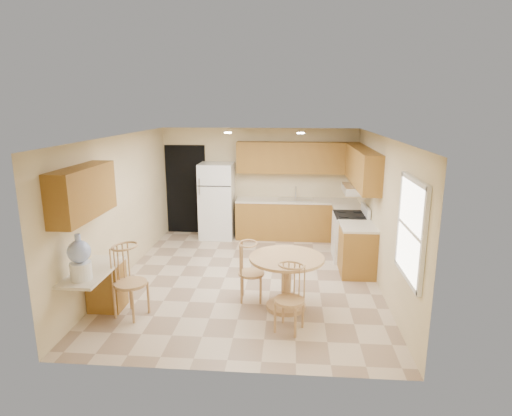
# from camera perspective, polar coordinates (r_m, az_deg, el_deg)

# --- Properties ---
(floor) EXTENTS (5.50, 5.50, 0.00)m
(floor) POSITION_cam_1_polar(r_m,az_deg,el_deg) (7.72, -1.07, -9.34)
(floor) COLOR #C2AA8C
(floor) RESTS_ON ground
(ceiling) EXTENTS (4.50, 5.50, 0.02)m
(ceiling) POSITION_cam_1_polar(r_m,az_deg,el_deg) (7.13, -1.16, 9.51)
(ceiling) COLOR white
(ceiling) RESTS_ON wall_back
(wall_back) EXTENTS (4.50, 0.02, 2.50)m
(wall_back) POSITION_cam_1_polar(r_m,az_deg,el_deg) (10.00, 0.46, 3.47)
(wall_back) COLOR beige
(wall_back) RESTS_ON floor
(wall_front) EXTENTS (4.50, 0.02, 2.50)m
(wall_front) POSITION_cam_1_polar(r_m,az_deg,el_deg) (4.72, -4.48, -8.29)
(wall_front) COLOR beige
(wall_front) RESTS_ON floor
(wall_left) EXTENTS (0.02, 5.50, 2.50)m
(wall_left) POSITION_cam_1_polar(r_m,az_deg,el_deg) (7.87, -17.64, 0.04)
(wall_left) COLOR beige
(wall_left) RESTS_ON floor
(wall_right) EXTENTS (0.02, 5.50, 2.50)m
(wall_right) POSITION_cam_1_polar(r_m,az_deg,el_deg) (7.45, 16.39, -0.62)
(wall_right) COLOR beige
(wall_right) RESTS_ON floor
(doorway) EXTENTS (0.90, 0.02, 2.10)m
(doorway) POSITION_cam_1_polar(r_m,az_deg,el_deg) (10.30, -9.31, 2.45)
(doorway) COLOR black
(doorway) RESTS_ON floor
(base_cab_back) EXTENTS (2.75, 0.60, 0.87)m
(base_cab_back) POSITION_cam_1_polar(r_m,az_deg,el_deg) (9.86, 5.40, -1.59)
(base_cab_back) COLOR olive
(base_cab_back) RESTS_ON floor
(counter_back) EXTENTS (2.75, 0.63, 0.04)m
(counter_back) POSITION_cam_1_polar(r_m,az_deg,el_deg) (9.76, 5.46, 0.99)
(counter_back) COLOR beige
(counter_back) RESTS_ON base_cab_back
(base_cab_right_a) EXTENTS (0.60, 0.59, 0.87)m
(base_cab_right_a) POSITION_cam_1_polar(r_m,az_deg,el_deg) (9.37, 12.03, -2.65)
(base_cab_right_a) COLOR olive
(base_cab_right_a) RESTS_ON floor
(counter_right_a) EXTENTS (0.63, 0.59, 0.04)m
(counter_right_a) POSITION_cam_1_polar(r_m,az_deg,el_deg) (9.26, 12.17, 0.06)
(counter_right_a) COLOR beige
(counter_right_a) RESTS_ON base_cab_right_a
(base_cab_right_b) EXTENTS (0.60, 0.80, 0.87)m
(base_cab_right_b) POSITION_cam_1_polar(r_m,az_deg,el_deg) (8.00, 13.32, -5.55)
(base_cab_right_b) COLOR olive
(base_cab_right_b) RESTS_ON floor
(counter_right_b) EXTENTS (0.63, 0.80, 0.04)m
(counter_right_b) POSITION_cam_1_polar(r_m,az_deg,el_deg) (7.86, 13.50, -2.41)
(counter_right_b) COLOR beige
(counter_right_b) RESTS_ON base_cab_right_b
(upper_cab_back) EXTENTS (2.75, 0.33, 0.70)m
(upper_cab_back) POSITION_cam_1_polar(r_m,az_deg,el_deg) (9.73, 5.58, 6.69)
(upper_cab_back) COLOR olive
(upper_cab_back) RESTS_ON wall_back
(upper_cab_right) EXTENTS (0.33, 2.42, 0.70)m
(upper_cab_right) POSITION_cam_1_polar(r_m,az_deg,el_deg) (8.47, 13.95, 5.34)
(upper_cab_right) COLOR olive
(upper_cab_right) RESTS_ON wall_right
(upper_cab_left) EXTENTS (0.33, 1.40, 0.70)m
(upper_cab_left) POSITION_cam_1_polar(r_m,az_deg,el_deg) (6.26, -22.08, 1.94)
(upper_cab_left) COLOR olive
(upper_cab_left) RESTS_ON wall_left
(sink) EXTENTS (0.78, 0.44, 0.01)m
(sink) POSITION_cam_1_polar(r_m,az_deg,el_deg) (9.75, 5.32, 1.12)
(sink) COLOR silver
(sink) RESTS_ON counter_back
(range_hood) EXTENTS (0.50, 0.76, 0.14)m
(range_hood) POSITION_cam_1_polar(r_m,az_deg,el_deg) (8.50, 13.25, 2.47)
(range_hood) COLOR silver
(range_hood) RESTS_ON upper_cab_right
(desk_pedestal) EXTENTS (0.48, 0.42, 0.72)m
(desk_pedestal) POSITION_cam_1_polar(r_m,az_deg,el_deg) (6.89, -19.29, -9.80)
(desk_pedestal) COLOR olive
(desk_pedestal) RESTS_ON floor
(desk_top) EXTENTS (0.50, 1.20, 0.04)m
(desk_top) POSITION_cam_1_polar(r_m,az_deg,el_deg) (6.43, -20.92, -7.89)
(desk_top) COLOR beige
(desk_top) RESTS_ON desk_pedestal
(window) EXTENTS (0.06, 1.12, 1.30)m
(window) POSITION_cam_1_polar(r_m,az_deg,el_deg) (5.64, 20.02, -2.73)
(window) COLOR white
(window) RESTS_ON wall_right
(can_light_a) EXTENTS (0.14, 0.14, 0.02)m
(can_light_a) POSITION_cam_1_polar(r_m,az_deg,el_deg) (8.38, -3.78, 9.99)
(can_light_a) COLOR white
(can_light_a) RESTS_ON ceiling
(can_light_b) EXTENTS (0.14, 0.14, 0.02)m
(can_light_b) POSITION_cam_1_polar(r_m,az_deg,el_deg) (8.29, 5.99, 9.91)
(can_light_b) COLOR white
(can_light_b) RESTS_ON ceiling
(refrigerator) EXTENTS (0.76, 0.74, 1.73)m
(refrigerator) POSITION_cam_1_polar(r_m,az_deg,el_deg) (9.85, -5.21, 0.97)
(refrigerator) COLOR white
(refrigerator) RESTS_ON floor
(stove) EXTENTS (0.65, 0.76, 1.09)m
(stove) POSITION_cam_1_polar(r_m,az_deg,el_deg) (8.72, 12.43, -3.67)
(stove) COLOR white
(stove) RESTS_ON floor
(dining_table) EXTENTS (1.11, 1.11, 0.82)m
(dining_table) POSITION_cam_1_polar(r_m,az_deg,el_deg) (6.47, 4.08, -8.87)
(dining_table) COLOR tan
(dining_table) RESTS_ON floor
(chair_table_a) EXTENTS (0.41, 0.53, 0.93)m
(chair_table_a) POSITION_cam_1_polar(r_m,az_deg,el_deg) (6.63, -0.71, -7.98)
(chair_table_a) COLOR tan
(chair_table_a) RESTS_ON floor
(chair_table_b) EXTENTS (0.41, 0.45, 0.92)m
(chair_table_b) POSITION_cam_1_polar(r_m,az_deg,el_deg) (5.78, 4.50, -11.44)
(chair_table_b) COLOR tan
(chair_table_b) RESTS_ON floor
(chair_desk) EXTENTS (0.47, 0.60, 1.06)m
(chair_desk) POSITION_cam_1_polar(r_m,az_deg,el_deg) (6.36, -16.80, -8.79)
(chair_desk) COLOR tan
(chair_desk) RESTS_ON floor
(water_crock) EXTENTS (0.30, 0.30, 0.62)m
(water_crock) POSITION_cam_1_polar(r_m,az_deg,el_deg) (6.06, -22.44, -6.32)
(water_crock) COLOR white
(water_crock) RESTS_ON desk_top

